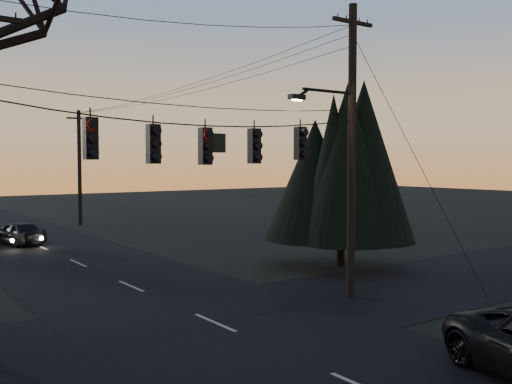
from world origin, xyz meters
TOP-DOWN VIEW (x-y plane):
  - main_road at (0.00, 20.00)m, footprint 8.00×120.00m
  - cross_road at (0.00, 10.00)m, footprint 60.00×7.00m
  - utility_pole_right at (5.50, 10.00)m, footprint 5.00×0.30m
  - utility_pole_far_r at (5.50, 38.00)m, footprint 1.80×0.30m
  - span_signal_assembly at (-0.24, 10.00)m, footprint 11.50×0.44m
  - evergreen_right at (9.40, 14.50)m, footprint 4.60×4.60m
  - sedan_oncoming_a at (-0.80, 29.84)m, footprint 2.59×4.25m

SIDE VIEW (x-z plane):
  - utility_pole_right at x=5.50m, z-range -5.00..5.00m
  - utility_pole_far_r at x=5.50m, z-range -4.25..4.25m
  - cross_road at x=0.00m, z-range 0.00..0.02m
  - main_road at x=0.00m, z-range 0.00..0.02m
  - sedan_oncoming_a at x=-0.80m, z-range 0.00..1.35m
  - evergreen_right at x=9.40m, z-range 0.59..7.74m
  - span_signal_assembly at x=-0.24m, z-range 4.37..6.02m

